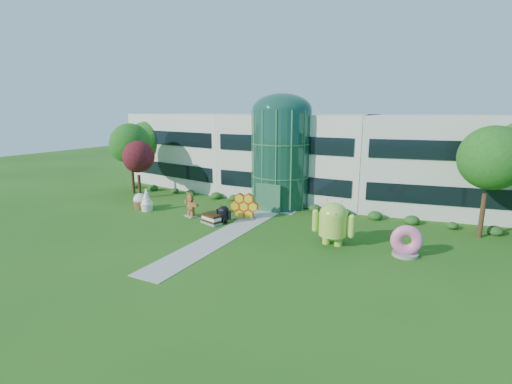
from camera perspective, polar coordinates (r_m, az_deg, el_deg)
The scene contains 14 objects.
ground at distance 29.11m, azimuth -5.90°, elevation -7.23°, with size 140.00×140.00×0.00m, color #215114.
building at distance 43.84m, azimuth 7.09°, elevation 5.65°, with size 46.00×15.00×9.30m, color beige, non-canonical shape.
atrium at distance 38.29m, azimuth 3.91°, elevation 5.12°, with size 6.00×6.00×9.80m, color #194738.
walkway at distance 30.69m, azimuth -3.83°, elevation -6.10°, with size 2.40×20.00×0.04m, color #9E9E93.
tree_red at distance 43.70m, azimuth -17.63°, elevation 2.96°, with size 4.00×4.00×6.00m, color #3F0C14, non-canonical shape.
trees_backdrop at distance 39.29m, azimuth 4.49°, elevation 4.27°, with size 52.00×8.00×8.40m, color #224E13, non-canonical shape.
android_green at distance 27.83m, azimuth 11.78°, elevation -4.26°, with size 3.35×2.23×3.79m, color #A1CE42, non-canonical shape.
android_black at distance 32.93m, azimuth -5.02°, elevation -3.22°, with size 1.59×1.07×1.81m, color black, non-canonical shape.
donut at distance 27.45m, azimuth 22.11°, elevation -6.89°, with size 2.15×1.03×2.23m, color pink, non-canonical shape.
gingerbread at distance 35.18m, azimuth -10.03°, elevation -1.95°, with size 2.47×0.95×2.28m, color brown, non-canonical shape.
ice_cream_sandwich at distance 32.91m, azimuth -6.88°, elevation -4.13°, with size 1.94×0.97×0.86m, color black, non-canonical shape.
honeycomb at distance 34.00m, azimuth -1.83°, elevation -2.36°, with size 2.76×0.99×2.17m, color yellow, non-canonical shape.
froyo at distance 38.20m, azimuth -16.48°, elevation -1.15°, with size 1.31×1.31×2.25m, color white, non-canonical shape.
cupcake at distance 39.24m, azimuth -17.44°, elevation -1.34°, with size 1.34×1.34×1.61m, color white, non-canonical shape.
Camera 1 is at (15.28, -22.76, 9.78)m, focal length 26.00 mm.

